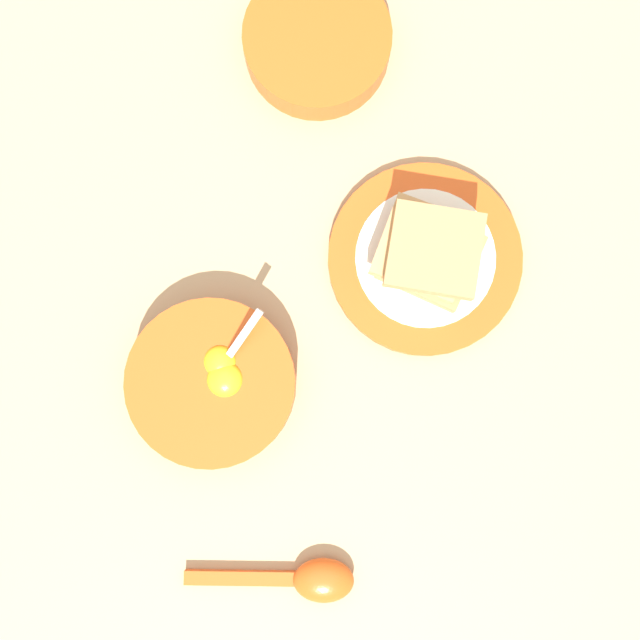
{
  "coord_description": "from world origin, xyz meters",
  "views": [
    {
      "loc": [
        0.08,
        0.08,
        0.87
      ],
      "look_at": [
        0.02,
        0.04,
        0.02
      ],
      "focal_mm": 50.0,
      "sensor_mm": 36.0,
      "label": 1
    }
  ],
  "objects_px": {
    "egg_bowl": "(212,383)",
    "congee_bowl": "(317,42)",
    "toast_plate": "(425,259)",
    "toast_sandwich": "(430,252)",
    "soup_spoon": "(306,580)"
  },
  "relations": [
    {
      "from": "egg_bowl",
      "to": "toast_plate",
      "type": "xyz_separation_m",
      "value": [
        -0.21,
        0.11,
        -0.02
      ]
    },
    {
      "from": "egg_bowl",
      "to": "soup_spoon",
      "type": "distance_m",
      "value": 0.21
    },
    {
      "from": "toast_sandwich",
      "to": "congee_bowl",
      "type": "bearing_deg",
      "value": -122.57
    },
    {
      "from": "egg_bowl",
      "to": "congee_bowl",
      "type": "height_order",
      "value": "egg_bowl"
    },
    {
      "from": "toast_plate",
      "to": "toast_sandwich",
      "type": "bearing_deg",
      "value": 170.77
    },
    {
      "from": "toast_sandwich",
      "to": "soup_spoon",
      "type": "height_order",
      "value": "toast_sandwich"
    },
    {
      "from": "congee_bowl",
      "to": "egg_bowl",
      "type": "bearing_deg",
      "value": 14.47
    },
    {
      "from": "toast_plate",
      "to": "toast_sandwich",
      "type": "distance_m",
      "value": 0.04
    },
    {
      "from": "egg_bowl",
      "to": "congee_bowl",
      "type": "bearing_deg",
      "value": -165.53
    },
    {
      "from": "toast_plate",
      "to": "congee_bowl",
      "type": "height_order",
      "value": "congee_bowl"
    },
    {
      "from": "toast_plate",
      "to": "soup_spoon",
      "type": "bearing_deg",
      "value": 10.3
    },
    {
      "from": "egg_bowl",
      "to": "toast_plate",
      "type": "height_order",
      "value": "egg_bowl"
    },
    {
      "from": "toast_sandwich",
      "to": "congee_bowl",
      "type": "height_order",
      "value": "toast_sandwich"
    },
    {
      "from": "soup_spoon",
      "to": "egg_bowl",
      "type": "bearing_deg",
      "value": -123.33
    },
    {
      "from": "toast_sandwich",
      "to": "egg_bowl",
      "type": "bearing_deg",
      "value": -28.27
    }
  ]
}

